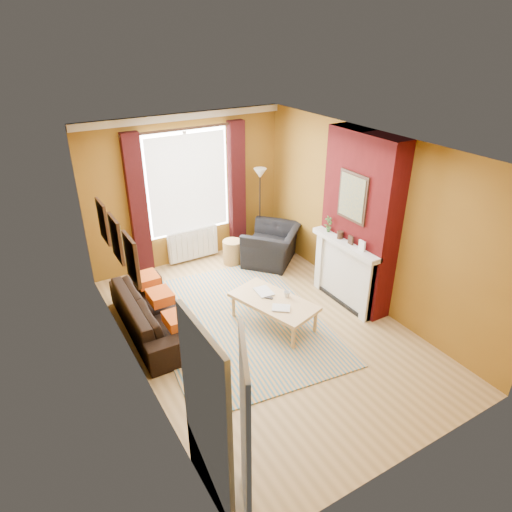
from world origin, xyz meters
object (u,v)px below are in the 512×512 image
at_px(armchair, 272,245).
at_px(floor_lamp, 260,187).
at_px(wicker_stool, 233,252).
at_px(coffee_table, 274,303).
at_px(sofa, 154,312).

height_order(armchair, floor_lamp, floor_lamp).
bearing_deg(armchair, floor_lamp, -139.32).
xyz_separation_m(wicker_stool, floor_lamp, (0.75, 0.23, 1.11)).
distance_m(coffee_table, floor_lamp, 2.80).
distance_m(armchair, coffee_table, 2.08).
xyz_separation_m(coffee_table, floor_lamp, (1.17, 2.36, 0.95)).
relative_size(sofa, floor_lamp, 1.23).
bearing_deg(sofa, floor_lamp, -59.71).
bearing_deg(armchair, wicker_stool, -68.91).
height_order(coffee_table, wicker_stool, wicker_stool).
height_order(sofa, floor_lamp, floor_lamp).
distance_m(sofa, armchair, 2.87).
distance_m(sofa, coffee_table, 1.80).
xyz_separation_m(armchair, floor_lamp, (0.08, 0.58, 0.99)).
bearing_deg(sofa, coffee_table, -115.49).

